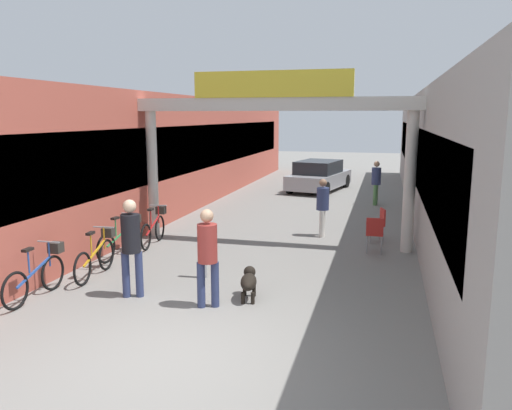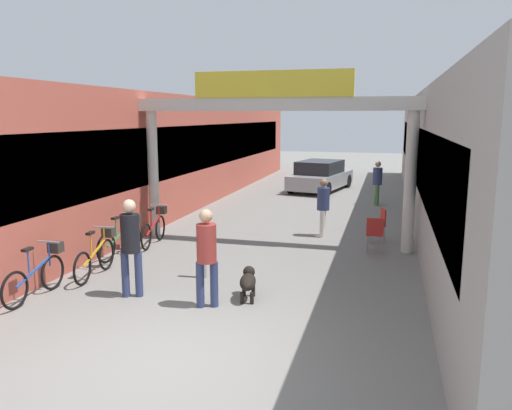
# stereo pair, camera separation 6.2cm
# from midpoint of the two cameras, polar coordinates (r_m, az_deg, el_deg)

# --- Properties ---
(ground_plane) EXTENTS (80.00, 80.00, 0.00)m
(ground_plane) POSITION_cam_midpoint_polar(r_m,az_deg,el_deg) (7.35, -9.88, -16.44)
(ground_plane) COLOR gray
(storefront_left) EXTENTS (3.00, 26.00, 3.93)m
(storefront_left) POSITION_cam_midpoint_polar(r_m,az_deg,el_deg) (18.74, -10.41, 6.01)
(storefront_left) COLOR #B25142
(storefront_left) RESTS_ON ground_plane
(storefront_right) EXTENTS (3.00, 26.00, 3.93)m
(storefront_right) POSITION_cam_midpoint_polar(r_m,az_deg,el_deg) (17.16, 22.31, 5.05)
(storefront_right) COLOR #9E9993
(storefront_right) RESTS_ON ground_plane
(arcade_sign_gateway) EXTENTS (7.40, 0.47, 4.35)m
(arcade_sign_gateway) POSITION_cam_midpoint_polar(r_m,az_deg,el_deg) (12.62, 1.79, 9.30)
(arcade_sign_gateway) COLOR beige
(arcade_sign_gateway) RESTS_ON ground_plane
(pedestrian_with_dog) EXTENTS (0.44, 0.44, 1.73)m
(pedestrian_with_dog) POSITION_cam_midpoint_polar(r_m,az_deg,el_deg) (8.57, -5.77, -5.32)
(pedestrian_with_dog) COLOR navy
(pedestrian_with_dog) RESTS_ON ground_plane
(pedestrian_companion) EXTENTS (0.43, 0.43, 1.81)m
(pedestrian_companion) POSITION_cam_midpoint_polar(r_m,az_deg,el_deg) (9.28, -14.28, -4.05)
(pedestrian_companion) COLOR navy
(pedestrian_companion) RESTS_ON ground_plane
(pedestrian_carrying_crate) EXTENTS (0.35, 0.38, 1.59)m
(pedestrian_carrying_crate) POSITION_cam_midpoint_polar(r_m,az_deg,el_deg) (13.71, 7.50, 0.12)
(pedestrian_carrying_crate) COLOR silver
(pedestrian_carrying_crate) RESTS_ON ground_plane
(pedestrian_elderly_walking) EXTENTS (0.37, 0.39, 1.63)m
(pedestrian_elderly_walking) POSITION_cam_midpoint_polar(r_m,az_deg,el_deg) (18.99, 13.48, 2.79)
(pedestrian_elderly_walking) COLOR #4C7F47
(pedestrian_elderly_walking) RESTS_ON ground_plane
(dog_on_leash) EXTENTS (0.41, 0.77, 0.54)m
(dog_on_leash) POSITION_cam_midpoint_polar(r_m,az_deg,el_deg) (9.09, -1.03, -8.65)
(dog_on_leash) COLOR black
(dog_on_leash) RESTS_ON ground_plane
(bicycle_blue_nearest) EXTENTS (0.46, 1.69, 0.98)m
(bicycle_blue_nearest) POSITION_cam_midpoint_polar(r_m,az_deg,el_deg) (9.98, -23.76, -7.23)
(bicycle_blue_nearest) COLOR black
(bicycle_blue_nearest) RESTS_ON ground_plane
(bicycle_orange_second) EXTENTS (0.46, 1.69, 0.98)m
(bicycle_orange_second) POSITION_cam_midpoint_polar(r_m,az_deg,el_deg) (10.85, -17.84, -5.48)
(bicycle_orange_second) COLOR black
(bicycle_orange_second) RESTS_ON ground_plane
(bicycle_green_third) EXTENTS (0.46, 1.69, 0.98)m
(bicycle_green_third) POSITION_cam_midpoint_polar(r_m,az_deg,el_deg) (12.18, -15.18, -3.65)
(bicycle_green_third) COLOR black
(bicycle_green_third) RESTS_ON ground_plane
(bicycle_red_farthest) EXTENTS (0.46, 1.69, 0.98)m
(bicycle_red_farthest) POSITION_cam_midpoint_polar(r_m,az_deg,el_deg) (13.11, -11.67, -2.54)
(bicycle_red_farthest) COLOR black
(bicycle_red_farthest) RESTS_ON ground_plane
(bollard_post_metal) EXTENTS (0.10, 0.10, 1.12)m
(bollard_post_metal) POSITION_cam_midpoint_polar(r_m,az_deg,el_deg) (10.21, -6.12, -5.24)
(bollard_post_metal) COLOR gray
(bollard_post_metal) RESTS_ON ground_plane
(cafe_chair_red_nearer) EXTENTS (0.41, 0.41, 0.89)m
(cafe_chair_red_nearer) POSITION_cam_midpoint_polar(r_m,az_deg,el_deg) (12.27, 13.26, -2.97)
(cafe_chair_red_nearer) COLOR gray
(cafe_chair_red_nearer) RESTS_ON ground_plane
(cafe_chair_red_farther) EXTENTS (0.50, 0.50, 0.89)m
(cafe_chair_red_farther) POSITION_cam_midpoint_polar(r_m,az_deg,el_deg) (13.41, 13.72, -1.88)
(cafe_chair_red_farther) COLOR gray
(cafe_chair_red_farther) RESTS_ON ground_plane
(parked_car_silver) EXTENTS (2.55, 4.28, 1.33)m
(parked_car_silver) POSITION_cam_midpoint_polar(r_m,az_deg,el_deg) (22.24, 7.13, 3.30)
(parked_car_silver) COLOR #99999E
(parked_car_silver) RESTS_ON ground_plane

